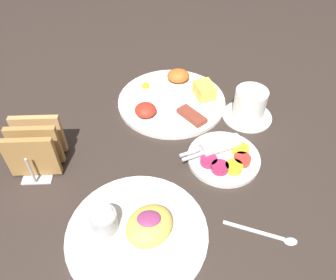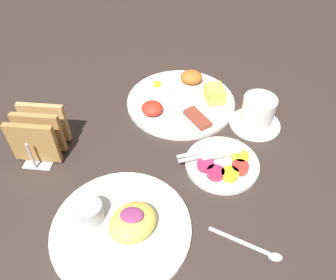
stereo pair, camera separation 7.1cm
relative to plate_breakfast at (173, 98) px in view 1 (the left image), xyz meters
name	(u,v)px [view 1 (the left image)]	position (x,y,z in m)	size (l,w,h in m)	color
ground_plane	(146,162)	(-0.07, -0.21, -0.01)	(3.00, 3.00, 0.00)	#332823
plate_breakfast	(173,98)	(0.00, 0.00, 0.00)	(0.27, 0.27, 0.05)	white
plate_condiments	(224,156)	(0.10, -0.21, 0.00)	(0.17, 0.16, 0.04)	white
plate_foreground	(137,230)	(-0.08, -0.38, 0.00)	(0.25, 0.25, 0.06)	white
toast_rack	(36,147)	(-0.29, -0.20, 0.04)	(0.10, 0.12, 0.10)	#B7B7BC
coffee_cup	(249,105)	(0.18, -0.07, 0.03)	(0.12, 0.12, 0.08)	white
teaspoon	(272,235)	(0.16, -0.39, -0.01)	(0.13, 0.05, 0.01)	silver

